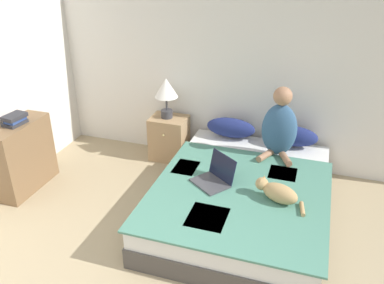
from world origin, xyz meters
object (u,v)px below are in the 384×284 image
bed (242,198)px  book_stack_top (15,119)px  cat_tabby (277,192)px  table_lamp (166,90)px  pillow_far (292,136)px  nightstand (169,138)px  bookshelf (23,157)px  pillow_near (230,128)px  laptop_open (214,177)px  person_sitting (280,127)px

bed → book_stack_top: size_ratio=8.61×
cat_tabby → table_lamp: 1.92m
pillow_far → bed: bearing=-111.0°
nightstand → bookshelf: bearing=-138.0°
pillow_near → pillow_far: size_ratio=1.00×
nightstand → bookshelf: bookshelf is taller
laptop_open → book_stack_top: bearing=-139.5°
pillow_far → book_stack_top: book_stack_top is taller
bed → bookshelf: 2.42m
person_sitting → nightstand: person_sitting is taller
pillow_near → pillow_far: 0.72m
pillow_near → nightstand: bearing=-176.8°
laptop_open → nightstand: (-0.86, 1.00, -0.17)m
pillow_far → table_lamp: bearing=-178.5°
pillow_near → bookshelf: bearing=-149.8°
book_stack_top → pillow_far: bearing=23.4°
person_sitting → bookshelf: bearing=-160.8°
pillow_far → bookshelf: bookshelf is taller
bookshelf → bed: bearing=5.9°
bed → laptop_open: laptop_open is taller
table_lamp → book_stack_top: size_ratio=2.01×
person_sitting → cat_tabby: size_ratio=1.62×
pillow_near → pillow_far: (0.72, 0.00, 0.00)m
book_stack_top → cat_tabby: bearing=0.7°
nightstand → pillow_far: bearing=1.7°
pillow_near → bookshelf: 2.36m
person_sitting → laptop_open: size_ratio=1.68×
person_sitting → pillow_near: bearing=155.5°
person_sitting → bookshelf: size_ratio=0.99×
cat_tabby → laptop_open: bearing=10.1°
nightstand → book_stack_top: book_stack_top is taller
laptop_open → table_lamp: table_lamp is taller
person_sitting → table_lamp: 1.41m
bed → nightstand: 1.44m
laptop_open → bookshelf: 2.14m
bed → cat_tabby: cat_tabby is taller
cat_tabby → laptop_open: (-0.62, 0.12, -0.03)m
cat_tabby → book_stack_top: book_stack_top is taller
pillow_far → nightstand: pillow_far is taller
person_sitting → bookshelf: person_sitting is taller
table_lamp → book_stack_top: table_lamp is taller
cat_tabby → book_stack_top: 2.77m
pillow_far → bookshelf: 3.01m
bed → bookshelf: bookshelf is taller
bed → person_sitting: bearing=70.8°
pillow_near → laptop_open: laptop_open is taller
laptop_open → table_lamp: 1.41m
pillow_far → person_sitting: size_ratio=0.75×
person_sitting → pillow_far: bearing=65.0°
pillow_far → nightstand: size_ratio=1.05×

